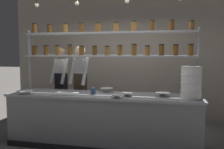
{
  "coord_description": "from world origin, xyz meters",
  "views": [
    {
      "loc": [
        1.12,
        -4.11,
        1.65
      ],
      "look_at": [
        0.12,
        0.2,
        1.25
      ],
      "focal_mm": 40.0,
      "sensor_mm": 36.0,
      "label": 1
    }
  ],
  "objects": [
    {
      "name": "prep_bowl_far_left",
      "position": [
        0.01,
        0.27,
        0.95
      ],
      "size": [
        0.25,
        0.25,
        0.07
      ],
      "color": "white",
      "rests_on": "prep_counter"
    },
    {
      "name": "chef_left",
      "position": [
        -1.16,
        0.84,
        1.01
      ],
      "size": [
        0.41,
        0.34,
        1.74
      ],
      "rotation": [
        0.0,
        0.0,
        -0.27
      ],
      "color": "black",
      "rests_on": "ground_plane"
    },
    {
      "name": "chef_center",
      "position": [
        -0.63,
        0.62,
        1.03
      ],
      "size": [
        0.4,
        0.33,
        1.77
      ],
      "rotation": [
        0.0,
        0.0,
        -0.18
      ],
      "color": "black",
      "rests_on": "ground_plane"
    },
    {
      "name": "spice_shelf_unit",
      "position": [
        0.0,
        0.33,
        1.75
      ],
      "size": [
        3.22,
        0.28,
        2.2
      ],
      "color": "#999BA0",
      "rests_on": "ground_plane"
    },
    {
      "name": "prep_bowl_near_left",
      "position": [
        0.31,
        -0.29,
        0.95
      ],
      "size": [
        0.2,
        0.2,
        0.06
      ],
      "color": "#B2B7BC",
      "rests_on": "prep_counter"
    },
    {
      "name": "prep_bowl_center_front",
      "position": [
        -1.28,
        -0.3,
        0.95
      ],
      "size": [
        0.22,
        0.22,
        0.06
      ],
      "color": "white",
      "rests_on": "prep_counter"
    },
    {
      "name": "ground_plane",
      "position": [
        0.0,
        0.0,
        0.0
      ],
      "size": [
        40.0,
        40.0,
        0.0
      ],
      "primitive_type": "plane",
      "color": "slate"
    },
    {
      "name": "cutting_board",
      "position": [
        -0.62,
        -0.17,
        0.93
      ],
      "size": [
        0.4,
        0.26,
        0.02
      ],
      "color": "silver",
      "rests_on": "prep_counter"
    },
    {
      "name": "prep_bowl_near_right",
      "position": [
        0.45,
        -0.1,
        0.95
      ],
      "size": [
        0.19,
        0.19,
        0.05
      ],
      "color": "#B2B7BC",
      "rests_on": "prep_counter"
    },
    {
      "name": "back_wall",
      "position": [
        0.0,
        2.0,
        1.54
      ],
      "size": [
        5.74,
        0.12,
        3.07
      ],
      "primitive_type": "cube",
      "color": "#9E9384",
      "rests_on": "ground_plane"
    },
    {
      "name": "container_stack",
      "position": [
        1.45,
        -0.1,
        1.17
      ],
      "size": [
        0.32,
        0.32,
        0.51
      ],
      "color": "white",
      "rests_on": "prep_counter"
    },
    {
      "name": "pendant_light_row",
      "position": [
        0.01,
        0.0,
        2.51
      ],
      "size": [
        2.54,
        0.07,
        0.58
      ],
      "color": "black"
    },
    {
      "name": "prep_counter",
      "position": [
        0.0,
        -0.0,
        0.46
      ],
      "size": [
        3.34,
        0.76,
        0.92
      ],
      "color": "gray",
      "rests_on": "ground_plane"
    },
    {
      "name": "serving_cup_front",
      "position": [
        -0.16,
        -0.03,
        0.97
      ],
      "size": [
        0.09,
        0.09,
        0.11
      ],
      "color": "#334C70",
      "rests_on": "prep_counter"
    },
    {
      "name": "prep_bowl_center_back",
      "position": [
        1.02,
        0.02,
        0.95
      ],
      "size": [
        0.25,
        0.25,
        0.07
      ],
      "color": "#B2B7BC",
      "rests_on": "prep_counter"
    }
  ]
}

